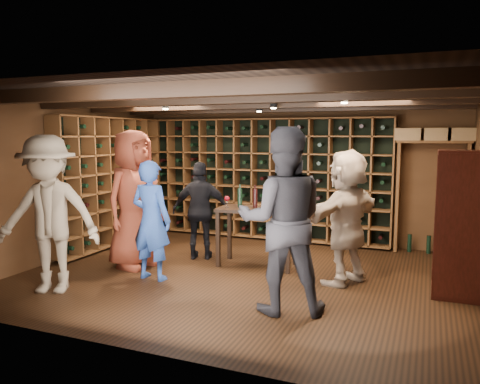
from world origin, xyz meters
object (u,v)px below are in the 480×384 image
at_px(display_cabinet, 459,227).
at_px(guest_woman_black, 201,211).
at_px(guest_khaki, 49,214).
at_px(man_blue_shirt, 151,220).
at_px(guest_beige, 346,217).
at_px(tasting_table, 257,215).
at_px(man_grey_suit, 282,221).
at_px(guest_red_floral, 134,199).

relative_size(display_cabinet, guest_woman_black, 1.14).
xyz_separation_m(display_cabinet, guest_khaki, (-4.70, -1.71, 0.13)).
height_order(display_cabinet, man_blue_shirt, display_cabinet).
relative_size(guest_beige, tasting_table, 1.49).
bearing_deg(guest_woman_black, man_blue_shirt, 64.40).
xyz_separation_m(guest_woman_black, tasting_table, (0.96, -0.06, 0.00)).
xyz_separation_m(guest_beige, tasting_table, (-1.37, 0.31, -0.11)).
xyz_separation_m(guest_woman_black, guest_khaki, (-1.03, -2.12, 0.21)).
xyz_separation_m(man_grey_suit, guest_woman_black, (-1.84, 1.66, -0.25)).
height_order(man_blue_shirt, guest_beige, guest_beige).
bearing_deg(guest_khaki, tasting_table, 25.33).
bearing_deg(display_cabinet, guest_red_floral, -175.12).
height_order(display_cabinet, guest_red_floral, guest_red_floral).
xyz_separation_m(man_grey_suit, guest_beige, (0.48, 1.29, -0.13)).
bearing_deg(guest_woman_black, tasting_table, 157.55).
bearing_deg(man_grey_suit, man_blue_shirt, -33.23).
xyz_separation_m(man_blue_shirt, man_grey_suit, (1.99, -0.46, 0.21)).
height_order(display_cabinet, man_grey_suit, man_grey_suit).
bearing_deg(guest_beige, guest_woman_black, -73.03).
height_order(guest_red_floral, tasting_table, guest_red_floral).
bearing_deg(man_blue_shirt, guest_beige, -157.74).
height_order(guest_red_floral, guest_woman_black, guest_red_floral).
bearing_deg(guest_woman_black, display_cabinet, 154.72).
bearing_deg(man_grey_suit, guest_woman_black, -62.29).
bearing_deg(display_cabinet, guest_khaki, -160.01).
xyz_separation_m(guest_woman_black, guest_beige, (2.33, -0.37, 0.12)).
bearing_deg(guest_red_floral, man_grey_suit, -98.61).
relative_size(man_blue_shirt, guest_beige, 0.91).
bearing_deg(guest_khaki, man_grey_suit, -11.53).
height_order(guest_woman_black, guest_khaki, guest_khaki).
relative_size(guest_red_floral, guest_woman_black, 1.32).
distance_m(man_grey_suit, guest_khaki, 2.91).
height_order(man_grey_suit, guest_beige, man_grey_suit).
xyz_separation_m(display_cabinet, tasting_table, (-2.71, 0.35, -0.08)).
bearing_deg(tasting_table, man_grey_suit, -64.18).
bearing_deg(display_cabinet, guest_woman_black, 173.65).
xyz_separation_m(man_blue_shirt, tasting_table, (1.10, 1.15, -0.04)).
bearing_deg(guest_khaki, guest_beige, 6.88).
bearing_deg(guest_beige, display_cabinet, 114.42).
height_order(guest_khaki, tasting_table, guest_khaki).
distance_m(guest_red_floral, guest_khaki, 1.37).
height_order(display_cabinet, guest_woman_black, display_cabinet).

